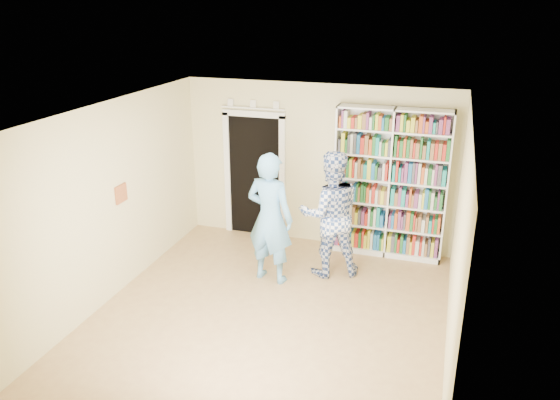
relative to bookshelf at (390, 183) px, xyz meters
The scene contains 11 objects.
floor 2.91m from the bookshelf, 117.46° to the right, with size 5.00×5.00×0.00m, color #9E754C.
ceiling 3.03m from the bookshelf, 117.46° to the right, with size 5.00×5.00×0.00m, color white.
wall_back 1.24m from the bookshelf, behind, with size 4.50×4.50×0.00m, color beige.
wall_left 4.19m from the bookshelf, 145.94° to the right, with size 5.00×5.00×0.00m, color beige.
wall_right 2.56m from the bookshelf, 66.24° to the right, with size 5.00×5.00×0.00m, color beige.
bookshelf is the anchor object (origin of this frame).
doorway 2.32m from the bookshelf, behind, with size 1.10×0.08×2.43m.
wall_art 4.06m from the bookshelf, 148.12° to the right, with size 0.03×0.25×0.25m, color brown.
man_blue 2.08m from the bookshelf, 137.73° to the right, with size 0.71×0.47×1.95m, color #60A2D6.
man_plaid 1.22m from the bookshelf, 128.61° to the right, with size 0.93×0.73×1.92m, color navy.
paper_sheet 1.29m from the bookshelf, 118.81° to the right, with size 0.19×0.01×0.26m, color white.
Camera 1 is at (2.04, -5.91, 3.95)m, focal length 35.00 mm.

